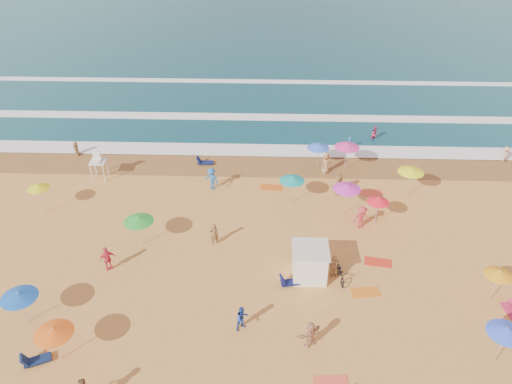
{
  "coord_description": "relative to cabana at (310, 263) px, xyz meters",
  "views": [
    {
      "loc": [
        0.92,
        -24.09,
        21.04
      ],
      "look_at": [
        -0.04,
        6.0,
        1.5
      ],
      "focal_mm": 35.0,
      "sensor_mm": 36.0,
      "label": 1
    }
  ],
  "objects": [
    {
      "name": "ground",
      "position": [
        -3.44,
        1.04,
        -1.0
      ],
      "size": [
        220.0,
        220.0,
        0.0
      ],
      "primitive_type": "plane",
      "color": "gold",
      "rests_on": "ground"
    },
    {
      "name": "wet_sand",
      "position": [
        -3.44,
        13.54,
        -0.99
      ],
      "size": [
        220.0,
        220.0,
        0.0
      ],
      "primitive_type": "plane",
      "color": "olive",
      "rests_on": "ground"
    },
    {
      "name": "surf_foam",
      "position": [
        -3.44,
        22.36,
        -0.9
      ],
      "size": [
        200.0,
        18.7,
        0.05
      ],
      "color": "white",
      "rests_on": "ground"
    },
    {
      "name": "cabana",
      "position": [
        0.0,
        0.0,
        0.0
      ],
      "size": [
        2.0,
        2.0,
        2.0
      ],
      "primitive_type": "cube",
      "color": "white",
      "rests_on": "ground"
    },
    {
      "name": "cabana_roof",
      "position": [
        -0.0,
        0.0,
        1.06
      ],
      "size": [
        2.2,
        2.2,
        0.12
      ],
      "primitive_type": "cube",
      "color": "silver",
      "rests_on": "cabana"
    },
    {
      "name": "bicycle",
      "position": [
        1.9,
        -0.3,
        -0.5
      ],
      "size": [
        0.8,
        1.93,
        0.99
      ],
      "primitive_type": "imported",
      "rotation": [
        0.0,
        0.0,
        0.08
      ],
      "color": "black",
      "rests_on": "ground"
    },
    {
      "name": "lifeguard_stand",
      "position": [
        -16.18,
        11.04,
        0.05
      ],
      "size": [
        1.2,
        1.2,
        2.1
      ],
      "primitive_type": null,
      "color": "white",
      "rests_on": "ground"
    },
    {
      "name": "beach_umbrellas",
      "position": [
        -4.29,
        2.57,
        1.17
      ],
      "size": [
        48.03,
        30.21,
        0.79
      ],
      "color": "#385DFF",
      "rests_on": "ground"
    },
    {
      "name": "loungers",
      "position": [
        2.48,
        -2.33,
        -0.83
      ],
      "size": [
        49.8,
        26.24,
        0.34
      ],
      "color": "#0F214E",
      "rests_on": "ground"
    },
    {
      "name": "towels",
      "position": [
        -4.85,
        -1.35,
        -0.98
      ],
      "size": [
        29.46,
        21.63,
        0.03
      ],
      "color": "#CD5419",
      "rests_on": "ground"
    },
    {
      "name": "beachgoers",
      "position": [
        -2.82,
        5.34,
        -0.21
      ],
      "size": [
        48.9,
        28.78,
        2.08
      ],
      "color": "tan",
      "rests_on": "ground"
    }
  ]
}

